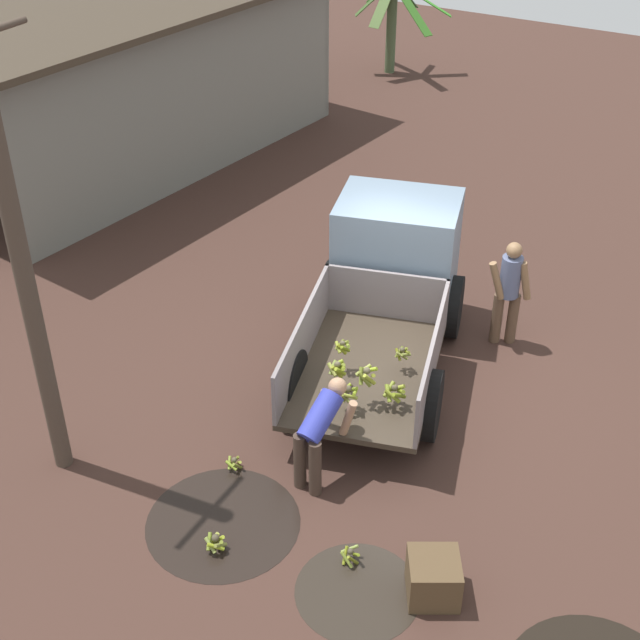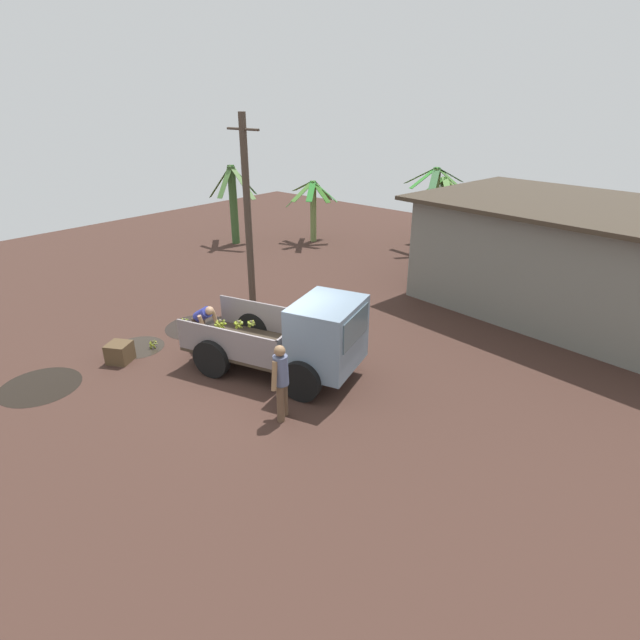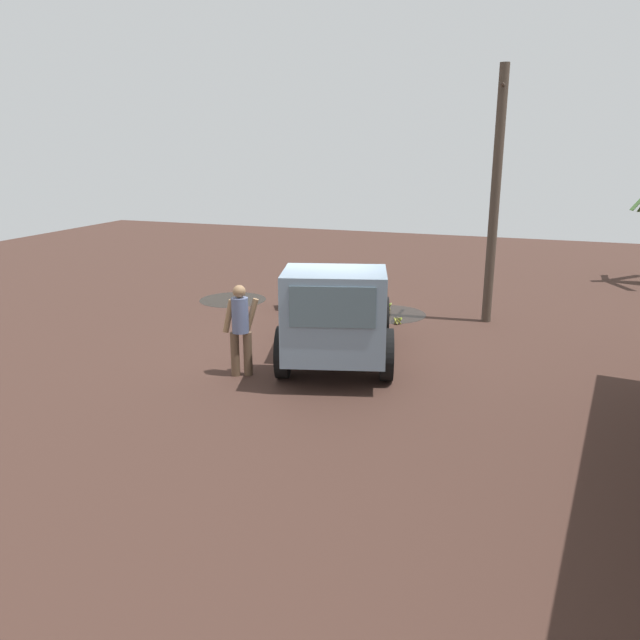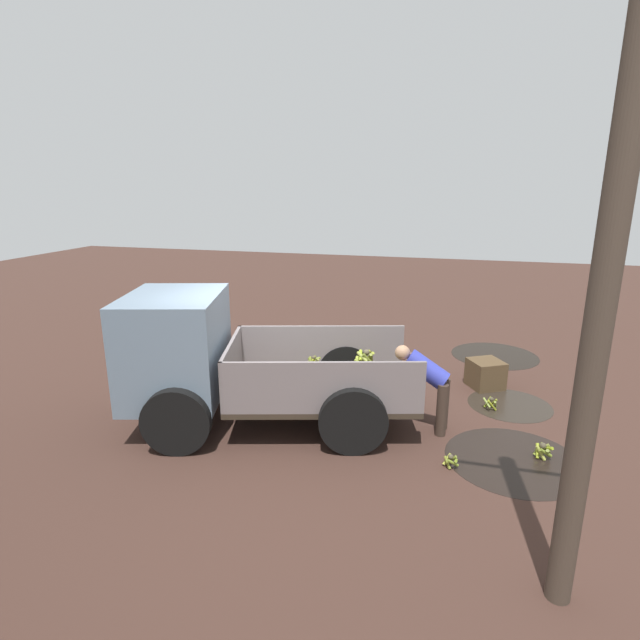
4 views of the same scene
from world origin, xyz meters
name	(u,v)px [view 1 (image 1 of 4)]	position (x,y,z in m)	size (l,w,h in m)	color
ground	(400,373)	(0.00, 0.00, 0.00)	(36.00, 36.00, 0.00)	#3E2821
mud_patch_0	(358,592)	(-3.63, -1.23, 0.00)	(1.32, 1.32, 0.01)	#2B231C
mud_patch_1	(223,523)	(-3.53, 0.55, 0.00)	(1.76, 1.76, 0.01)	black
cargo_truck	(390,275)	(0.77, 0.56, 1.03)	(4.44, 2.83, 1.97)	#3A2F24
warehouse_shed	(113,31)	(4.63, 8.71, 2.35)	(9.98, 7.15, 3.24)	slate
utility_pole	(21,259)	(-3.66, 2.82, 2.88)	(1.29, 0.21, 5.64)	#45382D
banana_palm_4	(393,22)	(11.55, 5.71, 1.28)	(1.83, 2.44, 2.30)	#485A3A
person_foreground_visitor	(509,289)	(1.44, -0.97, 0.91)	(0.49, 0.61, 1.64)	brown
person_worker_loading	(319,429)	(-2.34, -0.04, 0.75)	(0.81, 0.63, 1.25)	#3E2F25
banana_bunch_on_ground_0	(234,463)	(-2.73, 0.93, 0.10)	(0.21, 0.21, 0.18)	brown
banana_bunch_on_ground_1	(350,555)	(-3.32, -0.97, 0.12)	(0.23, 0.25, 0.21)	#47402E
banana_bunch_on_ground_2	(216,542)	(-3.89, 0.39, 0.12)	(0.25, 0.26, 0.22)	#49422F
wooden_crate_0	(433,578)	(-3.27, -1.91, 0.25)	(0.53, 0.53, 0.49)	#503C25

